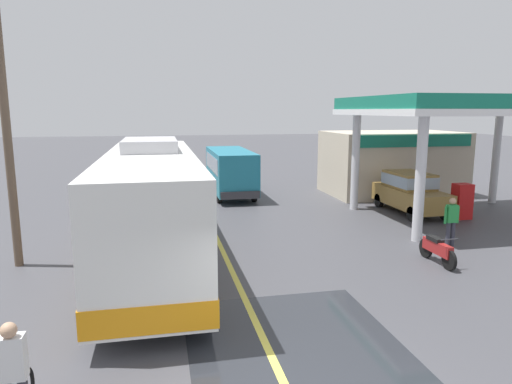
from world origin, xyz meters
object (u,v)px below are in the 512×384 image
Objects in this scene: coach_bus_main at (152,208)px; car_at_pump at (410,190)px; pedestrian_near_pump at (451,219)px; motorcycle_parked_forecourt at (437,249)px; minibus_opposing_lane at (231,168)px.

coach_bus_main is 2.63× the size of car_at_pump.
pedestrian_near_pump is at bearing -105.14° from car_at_pump.
car_at_pump is 2.53× the size of pedestrian_near_pump.
motorcycle_parked_forecourt is at bearing -134.23° from pedestrian_near_pump.
minibus_opposing_lane is at bearing 118.16° from pedestrian_near_pump.
car_at_pump is 5.15m from pedestrian_near_pump.
coach_bus_main is 12.23m from car_at_pump.
car_at_pump reaches higher than motorcycle_parked_forecourt.
coach_bus_main reaches higher than motorcycle_parked_forecourt.
motorcycle_parked_forecourt is 1.08× the size of pedestrian_near_pump.
minibus_opposing_lane is (4.01, 10.81, -0.25)m from coach_bus_main.
minibus_opposing_lane reaches higher than car_at_pump.
car_at_pump is 9.36m from minibus_opposing_lane.
car_at_pump is at bearing -39.66° from minibus_opposing_lane.
motorcycle_parked_forecourt is (-2.87, -6.54, -0.57)m from car_at_pump.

